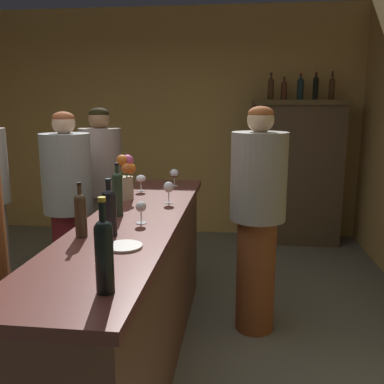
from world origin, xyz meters
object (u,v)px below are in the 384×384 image
wine_bottle_merlot (81,213)px  display_bottle_center (300,88)px  wine_glass_front (141,208)px  patron_tall (69,204)px  display_cabinet (297,170)px  wine_bottle_malbec (109,210)px  wine_glass_spare (169,188)px  flower_arrangement (126,175)px  bar_counter (137,292)px  wine_glass_mid (141,180)px  display_bottle_midleft (284,89)px  wine_bottle_pinot (104,252)px  display_bottle_right (332,88)px  bartender (258,213)px  patron_by_cabinet (102,189)px  wine_glass_rear (174,174)px  display_bottle_left (271,88)px  display_bottle_midright (316,87)px  wine_bottle_rose (118,192)px  cheese_plate (124,246)px

wine_bottle_merlot → display_bottle_center: display_bottle_center is taller
wine_glass_front → patron_tall: size_ratio=0.08×
display_cabinet → display_bottle_center: 0.97m
wine_bottle_malbec → wine_glass_front: 0.27m
wine_glass_spare → wine_bottle_merlot: bearing=-111.6°
flower_arrangement → bar_counter: bearing=-68.7°
wine_glass_mid → display_bottle_midleft: (1.27, 1.97, 0.76)m
wine_bottle_pinot → wine_glass_front: (-0.08, 0.91, -0.06)m
bar_counter → display_bottle_right: (1.67, 2.74, 1.37)m
wine_glass_spare → bartender: size_ratio=0.09×
display_bottle_right → wine_bottle_malbec: bearing=-118.7°
wine_bottle_merlot → display_bottle_center: (1.49, 3.16, 0.75)m
wine_glass_front → flower_arrangement: bearing=112.7°
display_cabinet → patron_by_cabinet: 2.42m
wine_bottle_pinot → display_bottle_midleft: (0.97, 3.78, 0.70)m
wine_glass_mid → wine_glass_rear: bearing=48.5°
bar_counter → display_cabinet: 3.06m
wine_bottle_malbec → display_bottle_left: 3.36m
wine_glass_front → bartender: bearing=45.0°
patron_by_cabinet → bartender: bearing=40.1°
bar_counter → display_bottle_midright: bearing=61.5°
flower_arrangement → wine_glass_front: bearing=-67.3°
display_bottle_left → display_bottle_midleft: bearing=0.0°
wine_bottle_malbec → wine_bottle_pinot: bearing=-73.8°
display_bottle_left → patron_tall: (-1.72, -1.98, -1.00)m
wine_glass_front → wine_glass_mid: (-0.22, 0.91, 0.00)m
display_bottle_right → patron_by_cabinet: 2.89m
wine_bottle_pinot → bartender: bartender is taller
wine_bottle_malbec → wine_bottle_rose: (-0.07, 0.39, 0.01)m
wine_glass_spare → cheese_plate: bearing=-93.3°
wine_bottle_malbec → display_bottle_midright: (1.52, 3.12, 0.74)m
display_bottle_midleft → wine_bottle_pinot: bearing=-104.4°
wine_glass_rear → wine_glass_spare: size_ratio=0.95×
display_cabinet → wine_glass_mid: (-1.47, -1.97, 0.19)m
bartender → wine_glass_front: bearing=45.2°
wine_bottle_malbec → wine_glass_front: (0.11, 0.24, -0.05)m
wine_glass_mid → cheese_plate: wine_glass_mid is taller
wine_glass_rear → display_bottle_midleft: bearing=58.6°
wine_bottle_pinot → display_bottle_right: bearing=68.2°
wine_bottle_rose → wine_glass_rear: wine_bottle_rose is taller
wine_bottle_merlot → wine_glass_mid: size_ratio=2.19×
display_bottle_right → cheese_plate: bearing=-115.6°
wine_glass_rear → display_bottle_midright: (1.41, 1.71, 0.78)m
wine_glass_spare → patron_by_cabinet: (-0.80, 0.96, -0.21)m
display_cabinet → display_bottle_right: size_ratio=5.31×
cheese_plate → bar_counter: bearing=99.0°
wine_bottle_rose → display_bottle_right: bearing=56.9°
wine_glass_front → patron_tall: patron_tall is taller
wine_glass_mid → display_bottle_midleft: display_bottle_midleft is taller
wine_bottle_rose → patron_tall: 1.02m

